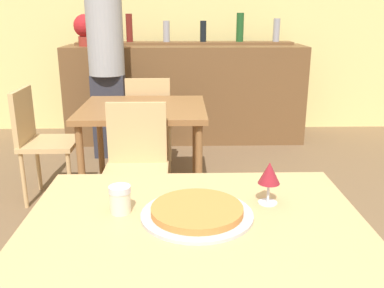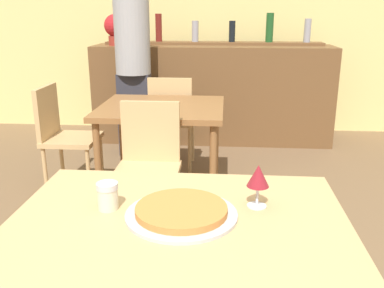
# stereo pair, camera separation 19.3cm
# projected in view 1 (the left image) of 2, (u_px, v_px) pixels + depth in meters

# --- Properties ---
(wall_back) EXTENTS (8.00, 0.05, 2.80)m
(wall_back) POSITION_uv_depth(u_px,v_px,m) (184.00, 12.00, 5.00)
(wall_back) COLOR #EAD684
(wall_back) RESTS_ON ground_plane
(dining_table_near) EXTENTS (1.16, 0.89, 0.74)m
(dining_table_near) POSITION_uv_depth(u_px,v_px,m) (195.00, 241.00, 1.46)
(dining_table_near) COLOR tan
(dining_table_near) RESTS_ON ground_plane
(dining_table_far) EXTENTS (0.93, 0.84, 0.73)m
(dining_table_far) POSITION_uv_depth(u_px,v_px,m) (143.00, 118.00, 3.21)
(dining_table_far) COLOR brown
(dining_table_far) RESTS_ON ground_plane
(bar_counter) EXTENTS (2.60, 0.56, 1.05)m
(bar_counter) POSITION_uv_depth(u_px,v_px,m) (185.00, 94.00, 4.78)
(bar_counter) COLOR brown
(bar_counter) RESTS_ON ground_plane
(bar_back_shelf) EXTENTS (2.39, 0.24, 0.34)m
(bar_back_shelf) POSITION_uv_depth(u_px,v_px,m) (186.00, 39.00, 4.74)
(bar_back_shelf) COLOR brown
(bar_back_shelf) RESTS_ON bar_counter
(chair_far_side_front) EXTENTS (0.40, 0.40, 0.87)m
(chair_far_side_front) POSITION_uv_depth(u_px,v_px,m) (136.00, 162.00, 2.69)
(chair_far_side_front) COLOR tan
(chair_far_side_front) RESTS_ON ground_plane
(chair_far_side_back) EXTENTS (0.40, 0.40, 0.87)m
(chair_far_side_back) POSITION_uv_depth(u_px,v_px,m) (149.00, 117.00, 3.82)
(chair_far_side_back) COLOR tan
(chair_far_side_back) RESTS_ON ground_plane
(chair_far_side_left) EXTENTS (0.40, 0.40, 0.87)m
(chair_far_side_left) POSITION_uv_depth(u_px,v_px,m) (39.00, 136.00, 3.23)
(chair_far_side_left) COLOR tan
(chair_far_side_left) RESTS_ON ground_plane
(pizza_tray) EXTENTS (0.39, 0.39, 0.04)m
(pizza_tray) POSITION_uv_depth(u_px,v_px,m) (197.00, 212.00, 1.46)
(pizza_tray) COLOR #B7B7BC
(pizza_tray) RESTS_ON dining_table_near
(cheese_shaker) EXTENTS (0.08, 0.08, 0.10)m
(cheese_shaker) POSITION_uv_depth(u_px,v_px,m) (120.00, 199.00, 1.48)
(cheese_shaker) COLOR beige
(cheese_shaker) RESTS_ON dining_table_near
(person_standing) EXTENTS (0.34, 0.34, 1.73)m
(person_standing) POSITION_uv_depth(u_px,v_px,m) (107.00, 63.00, 4.09)
(person_standing) COLOR #2D2D38
(person_standing) RESTS_ON ground_plane
(wine_glass) EXTENTS (0.08, 0.08, 0.16)m
(wine_glass) POSITION_uv_depth(u_px,v_px,m) (269.00, 174.00, 1.54)
(wine_glass) COLOR silver
(wine_glass) RESTS_ON dining_table_near
(potted_plant) EXTENTS (0.24, 0.24, 0.33)m
(potted_plant) POSITION_uv_depth(u_px,v_px,m) (85.00, 28.00, 4.50)
(potted_plant) COLOR maroon
(potted_plant) RESTS_ON bar_counter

